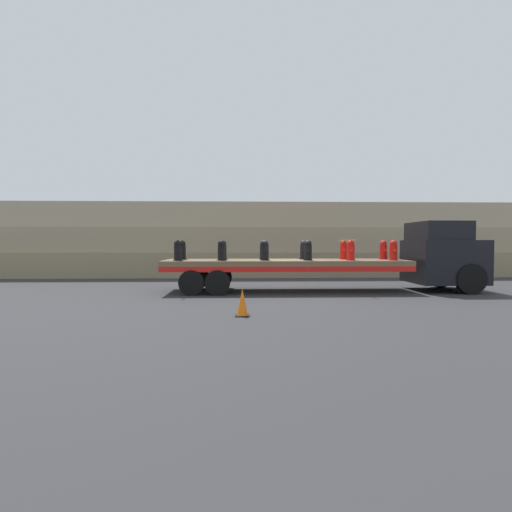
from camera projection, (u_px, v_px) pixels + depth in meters
The scene contains 19 objects.
ground_plane at pixel (285, 291), 15.96m from camera, with size 120.00×120.00×0.00m, color #2D2D30.
rock_cliff at pixel (271, 240), 23.44m from camera, with size 60.00×3.30×4.22m.
truck_cab at pixel (445, 256), 16.13m from camera, with size 2.60×2.63×2.78m.
flatbed_trailer at pixel (272, 266), 15.91m from camera, with size 9.53×2.61×1.26m.
fire_hydrant_black_near_0 at pixel (178, 251), 15.21m from camera, with size 0.37×0.57×0.79m.
fire_hydrant_black_far_0 at pixel (182, 250), 16.32m from camera, with size 0.37×0.57×0.79m.
fire_hydrant_black_near_1 at pixel (222, 251), 15.27m from camera, with size 0.37×0.57×0.79m.
fire_hydrant_black_far_1 at pixel (223, 250), 16.37m from camera, with size 0.37×0.57×0.79m.
fire_hydrant_black_near_2 at pixel (265, 251), 15.33m from camera, with size 0.37×0.57×0.79m.
fire_hydrant_black_far_2 at pixel (263, 250), 16.43m from camera, with size 0.37×0.57×0.79m.
fire_hydrant_black_near_3 at pixel (308, 251), 15.38m from camera, with size 0.37×0.57×0.79m.
fire_hydrant_black_far_3 at pixel (304, 250), 16.48m from camera, with size 0.37×0.57×0.79m.
fire_hydrant_red_near_4 at pixel (351, 251), 15.44m from camera, with size 0.37×0.57×0.79m.
fire_hydrant_red_far_4 at pixel (344, 250), 16.54m from camera, with size 0.37×0.57×0.79m.
fire_hydrant_red_near_5 at pixel (393, 251), 15.50m from camera, with size 0.37×0.57×0.79m.
fire_hydrant_red_far_5 at pixel (383, 250), 16.60m from camera, with size 0.37×0.57×0.79m.
cargo_strap_rear at pixel (180, 240), 15.75m from camera, with size 0.05×2.71×0.01m.
cargo_strap_middle at pixel (347, 240), 15.98m from camera, with size 0.05×2.71×0.01m.
traffic_cone at pixel (242, 303), 10.52m from camera, with size 0.38×0.38×0.72m.
Camera 1 is at (-1.70, -15.86, 1.93)m, focal length 28.00 mm.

